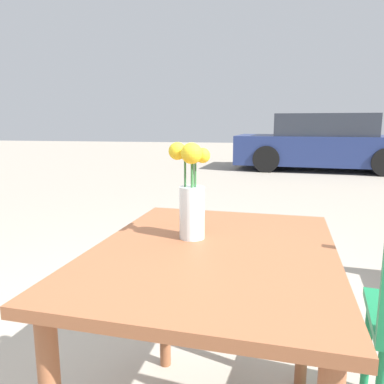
# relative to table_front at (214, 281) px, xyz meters

# --- Properties ---
(table_front) EXTENTS (0.78, 1.00, 0.74)m
(table_front) POSITION_rel_table_front_xyz_m (0.00, 0.00, 0.00)
(table_front) COLOR brown
(table_front) RESTS_ON ground_plane
(flower_vase) EXTENTS (0.14, 0.13, 0.32)m
(flower_vase) POSITION_rel_table_front_xyz_m (-0.09, 0.08, 0.25)
(flower_vase) COLOR silver
(flower_vase) RESTS_ON table_front
(parked_car) EXTENTS (4.12, 2.12, 1.31)m
(parked_car) POSITION_rel_table_front_xyz_m (1.55, 8.24, -0.00)
(parked_car) COLOR navy
(parked_car) RESTS_ON ground_plane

